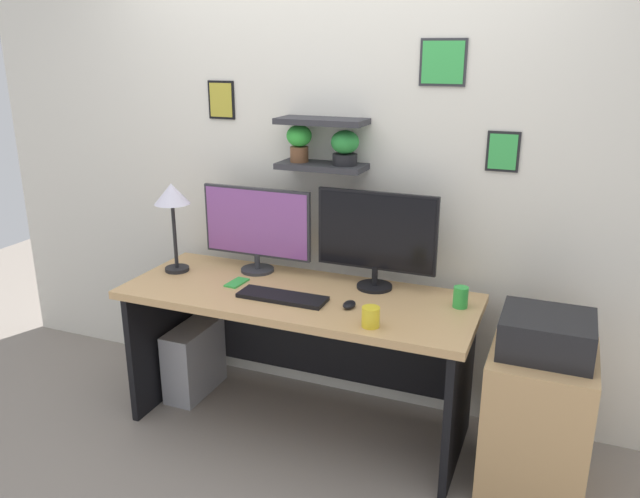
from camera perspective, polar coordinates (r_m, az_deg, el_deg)
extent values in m
plane|color=gray|center=(3.48, -1.91, -15.56)|extent=(8.00, 8.00, 0.00)
cube|color=silver|center=(3.36, 0.93, 8.18)|extent=(4.40, 0.04, 2.70)
cube|color=#2D2D33|center=(3.25, 0.16, 7.53)|extent=(0.46, 0.20, 0.03)
cube|color=#2D2D33|center=(3.22, 0.16, 11.54)|extent=(0.46, 0.20, 0.03)
cylinder|color=black|center=(3.20, 2.27, 8.14)|extent=(0.13, 0.13, 0.06)
ellipsoid|color=#2A8C39|center=(3.18, 2.29, 9.69)|extent=(0.14, 0.14, 0.12)
cylinder|color=brown|center=(3.29, -1.90, 8.61)|extent=(0.10, 0.10, 0.08)
ellipsoid|color=green|center=(3.27, -1.91, 10.26)|extent=(0.13, 0.13, 0.11)
cube|color=#2D2D33|center=(3.13, 11.13, 16.31)|extent=(0.22, 0.02, 0.22)
cube|color=green|center=(3.12, 11.10, 16.31)|extent=(0.20, 0.00, 0.19)
cube|color=black|center=(3.58, -8.92, 13.24)|extent=(0.16, 0.02, 0.21)
cube|color=gold|center=(3.57, -9.00, 13.23)|extent=(0.14, 0.00, 0.18)
cube|color=#2D2D33|center=(3.26, 8.80, 2.51)|extent=(0.20, 0.02, 0.14)
cube|color=#4C4C56|center=(3.25, 8.77, 2.47)|extent=(0.17, 0.00, 0.12)
cube|color=black|center=(3.11, 16.30, 8.50)|extent=(0.15, 0.02, 0.19)
cube|color=green|center=(3.11, 16.28, 8.48)|extent=(0.13, 0.00, 0.17)
cube|color=tan|center=(3.13, -2.04, -4.35)|extent=(1.77, 0.68, 0.04)
cube|color=black|center=(3.67, -13.94, -7.81)|extent=(0.04, 0.62, 0.71)
cube|color=black|center=(3.09, 12.53, -12.89)|extent=(0.04, 0.62, 0.71)
cube|color=black|center=(3.52, 0.02, -7.76)|extent=(1.57, 0.02, 0.50)
cylinder|color=#2D2D33|center=(3.44, -5.70, -1.88)|extent=(0.18, 0.18, 0.02)
cylinder|color=#2D2D33|center=(3.42, -5.73, -1.10)|extent=(0.03, 0.03, 0.08)
cube|color=#2D2D33|center=(3.37, -5.76, 2.44)|extent=(0.62, 0.02, 0.37)
cube|color=#8C4C99|center=(3.36, -5.86, 2.39)|extent=(0.59, 0.00, 0.35)
cylinder|color=black|center=(3.20, 4.97, -3.40)|extent=(0.18, 0.18, 0.02)
cylinder|color=black|center=(3.18, 5.00, -2.46)|extent=(0.03, 0.03, 0.10)
cube|color=black|center=(3.11, 5.17, 1.64)|extent=(0.61, 0.02, 0.40)
cube|color=black|center=(3.10, 5.10, 1.57)|extent=(0.59, 0.00, 0.37)
cube|color=black|center=(3.05, -3.44, -4.37)|extent=(0.44, 0.14, 0.02)
ellipsoid|color=black|center=(2.95, 2.67, -5.07)|extent=(0.06, 0.09, 0.03)
cylinder|color=black|center=(3.52, -12.86, -1.77)|extent=(0.13, 0.13, 0.02)
cylinder|color=black|center=(3.46, -13.07, 1.16)|extent=(0.02, 0.02, 0.36)
cone|color=silver|center=(3.40, -13.34, 4.92)|extent=(0.19, 0.19, 0.11)
cube|color=green|center=(3.27, -7.61, -3.07)|extent=(0.08, 0.14, 0.01)
cylinder|color=yellow|center=(2.75, 4.63, -6.17)|extent=(0.08, 0.08, 0.09)
cylinder|color=green|center=(3.01, 12.66, -4.29)|extent=(0.07, 0.07, 0.10)
cube|color=tan|center=(3.04, 19.06, -14.51)|extent=(0.44, 0.50, 0.67)
cube|color=black|center=(2.84, 19.91, -7.30)|extent=(0.38, 0.34, 0.17)
cube|color=#99999E|center=(3.73, -11.36, -9.81)|extent=(0.18, 0.40, 0.41)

